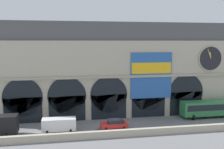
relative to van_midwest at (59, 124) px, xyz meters
name	(u,v)px	position (x,y,z in m)	size (l,w,h in m)	color
ground_plane	(114,127)	(8.87, 0.71, -1.25)	(200.00, 200.00, 0.00)	slate
quay_parapet_wall	(119,133)	(8.87, -3.78, -0.71)	(90.00, 0.70, 1.08)	#B2A891
station_building	(106,70)	(8.91, 8.68, 7.37)	(46.59, 6.38, 17.66)	#B2A891
van_midwest	(59,124)	(0.00, 0.00, 0.00)	(5.20, 2.48, 2.20)	white
car_center	(114,124)	(8.82, 0.07, -0.44)	(4.40, 2.22, 1.55)	red
bus_east	(210,108)	(27.64, 3.40, 0.54)	(11.00, 3.25, 3.10)	#2D7A42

